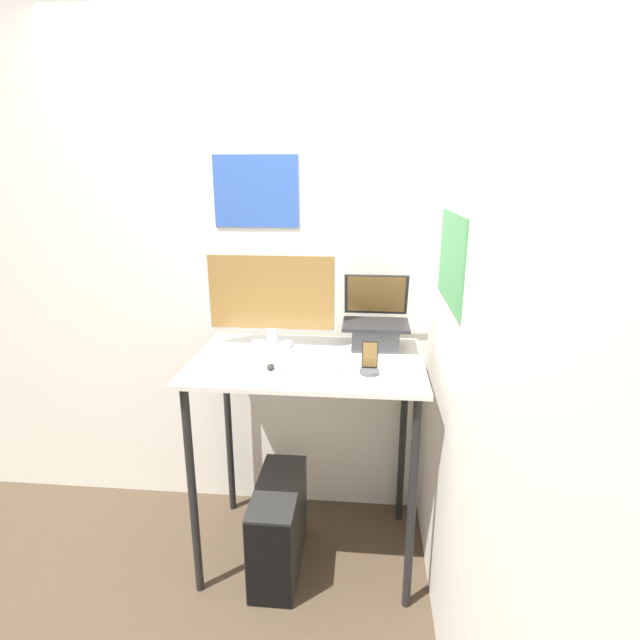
{
  "coord_description": "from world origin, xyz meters",
  "views": [
    {
      "loc": [
        0.25,
        -1.68,
        1.77
      ],
      "look_at": [
        0.06,
        0.33,
        1.18
      ],
      "focal_mm": 28.0,
      "sensor_mm": 36.0,
      "label": 1
    }
  ],
  "objects_px": {
    "mouse": "(271,367)",
    "keyboard": "(311,370)",
    "monitor": "(271,301)",
    "computer_tower": "(279,525)",
    "laptop": "(376,328)",
    "cell_phone": "(370,364)"
  },
  "relations": [
    {
      "from": "mouse",
      "to": "keyboard",
      "type": "bearing_deg",
      "value": -4.83
    },
    {
      "from": "monitor",
      "to": "computer_tower",
      "type": "distance_m",
      "value": 1.04
    },
    {
      "from": "laptop",
      "to": "keyboard",
      "type": "height_order",
      "value": "laptop"
    },
    {
      "from": "keyboard",
      "to": "mouse",
      "type": "relative_size",
      "value": 4.93
    },
    {
      "from": "laptop",
      "to": "cell_phone",
      "type": "distance_m",
      "value": 0.33
    },
    {
      "from": "mouse",
      "to": "computer_tower",
      "type": "bearing_deg",
      "value": 69.04
    },
    {
      "from": "monitor",
      "to": "keyboard",
      "type": "relative_size",
      "value": 2.4
    },
    {
      "from": "mouse",
      "to": "cell_phone",
      "type": "bearing_deg",
      "value": -0.35
    },
    {
      "from": "monitor",
      "to": "keyboard",
      "type": "distance_m",
      "value": 0.43
    },
    {
      "from": "keyboard",
      "to": "computer_tower",
      "type": "distance_m",
      "value": 0.81
    },
    {
      "from": "cell_phone",
      "to": "mouse",
      "type": "bearing_deg",
      "value": 179.65
    },
    {
      "from": "monitor",
      "to": "computer_tower",
      "type": "height_order",
      "value": "monitor"
    },
    {
      "from": "monitor",
      "to": "cell_phone",
      "type": "height_order",
      "value": "monitor"
    },
    {
      "from": "keyboard",
      "to": "cell_phone",
      "type": "xyz_separation_m",
      "value": [
        0.24,
        0.01,
        0.03
      ]
    },
    {
      "from": "keyboard",
      "to": "cell_phone",
      "type": "distance_m",
      "value": 0.24
    },
    {
      "from": "mouse",
      "to": "cell_phone",
      "type": "height_order",
      "value": "cell_phone"
    },
    {
      "from": "laptop",
      "to": "monitor",
      "type": "height_order",
      "value": "monitor"
    },
    {
      "from": "monitor",
      "to": "computer_tower",
      "type": "relative_size",
      "value": 1.16
    },
    {
      "from": "laptop",
      "to": "computer_tower",
      "type": "distance_m",
      "value": 1.02
    },
    {
      "from": "cell_phone",
      "to": "laptop",
      "type": "bearing_deg",
      "value": 85.32
    },
    {
      "from": "cell_phone",
      "to": "computer_tower",
      "type": "xyz_separation_m",
      "value": [
        -0.39,
        0.03,
        -0.82
      ]
    },
    {
      "from": "laptop",
      "to": "computer_tower",
      "type": "relative_size",
      "value": 0.63
    }
  ]
}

